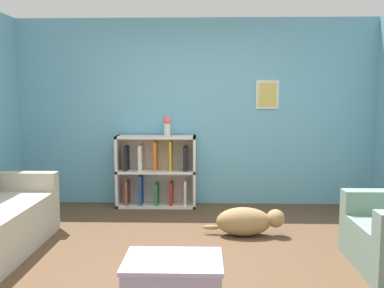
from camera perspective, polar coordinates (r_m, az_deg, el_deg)
ground_plane at (r=4.09m, az=-0.15°, el=-15.42°), size 14.00×14.00×0.00m
wall_back at (r=6.05m, az=0.48°, el=4.25°), size 5.60×0.13×2.60m
bookshelf at (r=5.96m, az=-4.77°, el=-3.66°), size 1.09×0.33×0.99m
coffee_table at (r=3.16m, az=-2.54°, el=-18.07°), size 0.69×0.50×0.38m
dog at (r=4.78m, az=7.39°, el=-10.18°), size 0.90×0.28×0.32m
vase at (r=5.84m, az=-3.34°, el=2.64°), size 0.12×0.12×0.28m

